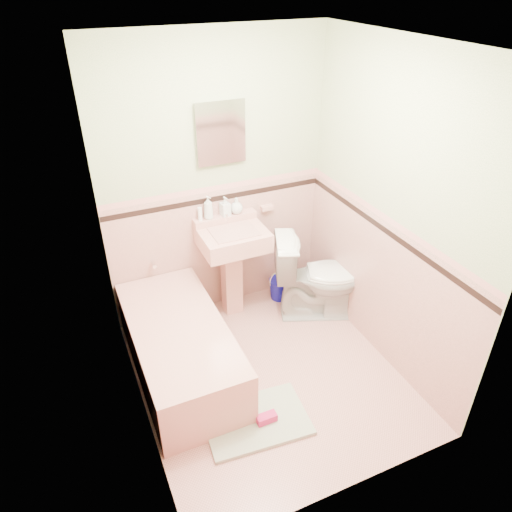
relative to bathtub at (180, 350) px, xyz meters
name	(u,v)px	position (x,y,z in m)	size (l,w,h in m)	color
floor	(268,374)	(0.63, -0.33, -0.23)	(2.20, 2.20, 0.00)	#D8988D
ceiling	(275,44)	(0.63, -0.33, 2.27)	(2.20, 2.20, 0.00)	white
wall_back	(216,184)	(0.63, 0.77, 1.02)	(2.50, 2.50, 0.00)	beige
wall_front	(365,343)	(0.63, -1.43, 1.02)	(2.50, 2.50, 0.00)	beige
wall_left	(123,276)	(-0.37, -0.33, 1.02)	(2.50, 2.50, 0.00)	beige
wall_right	(390,215)	(1.63, -0.33, 1.02)	(2.50, 2.50, 0.00)	beige
wainscot_back	(219,249)	(0.63, 0.76, 0.38)	(2.00, 2.00, 0.00)	#DA9D92
wainscot_front	(350,426)	(0.63, -1.42, 0.38)	(2.00, 2.00, 0.00)	#DA9D92
wainscot_left	(139,354)	(-0.36, -0.33, 0.38)	(2.20, 2.20, 0.00)	#DA9D92
wainscot_right	(378,286)	(1.62, -0.33, 0.38)	(2.20, 2.20, 0.00)	#DA9D92
accent_back	(217,199)	(0.63, 0.75, 0.90)	(2.00, 2.00, 0.00)	black
accent_front	(360,359)	(0.63, -1.41, 0.90)	(2.00, 2.00, 0.00)	black
accent_left	(129,292)	(-0.35, -0.33, 0.89)	(2.20, 2.20, 0.00)	black
accent_right	(386,231)	(1.61, -0.33, 0.89)	(2.20, 2.20, 0.00)	black
cap_back	(217,188)	(0.63, 0.75, 0.99)	(2.00, 2.00, 0.00)	#D88B85
cap_front	(362,345)	(0.63, -1.41, 0.99)	(2.00, 2.00, 0.00)	#D88B85
cap_left	(127,279)	(-0.35, -0.33, 1.00)	(2.20, 2.20, 0.00)	#D88B85
cap_right	(388,219)	(1.61, -0.33, 1.00)	(2.20, 2.20, 0.00)	#D88B85
bathtub	(180,350)	(0.00, 0.00, 0.00)	(0.70, 1.50, 0.45)	tan
tub_faucet	(153,263)	(0.00, 0.72, 0.41)	(0.04, 0.04, 0.12)	silver
sink	(234,274)	(0.68, 0.53, 0.23)	(0.58, 0.48, 0.90)	tan
sink_faucet	(227,219)	(0.68, 0.67, 0.72)	(0.02, 0.02, 0.10)	silver
medicine_cabinet	(220,133)	(0.68, 0.74, 1.47)	(0.39, 0.04, 0.49)	white
soap_dish	(267,208)	(1.10, 0.73, 0.72)	(0.12, 0.07, 0.04)	tan
soap_bottle_left	(208,208)	(0.53, 0.71, 0.85)	(0.08, 0.08, 0.21)	#B2B2B2
soap_bottle_mid	(225,206)	(0.68, 0.71, 0.83)	(0.08, 0.08, 0.17)	#B2B2B2
soap_bottle_right	(236,206)	(0.79, 0.71, 0.81)	(0.11, 0.11, 0.15)	#B2B2B2
tube	(200,214)	(0.45, 0.71, 0.80)	(0.04, 0.04, 0.12)	white
toilet	(319,277)	(1.40, 0.23, 0.19)	(0.46, 0.81, 0.83)	white
bucket	(280,289)	(1.18, 0.58, -0.12)	(0.21, 0.21, 0.21)	#0F0F8D
bath_mat	(256,420)	(0.35, -0.72, -0.21)	(0.75, 0.50, 0.03)	#9DAC90
shoe	(267,418)	(0.41, -0.77, -0.17)	(0.15, 0.07, 0.06)	#BF1E59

